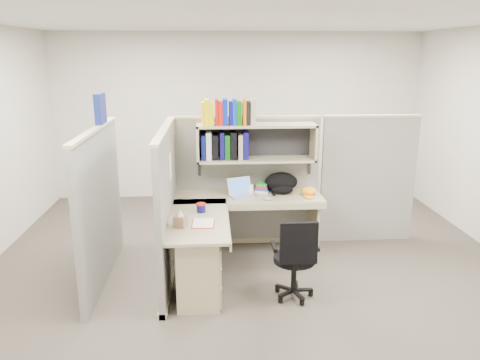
{
  "coord_description": "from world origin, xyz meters",
  "views": [
    {
      "loc": [
        -0.42,
        -4.71,
        2.35
      ],
      "look_at": [
        -0.12,
        0.25,
        1.01
      ],
      "focal_mm": 35.0,
      "sensor_mm": 36.0,
      "label": 1
    }
  ],
  "objects": [
    {
      "name": "tissue_box",
      "position": [
        -0.74,
        -0.43,
        0.82
      ],
      "size": [
        0.14,
        0.14,
        0.17
      ],
      "primitive_type": null,
      "rotation": [
        0.0,
        0.0,
        -0.35
      ],
      "color": "#8A674E",
      "rests_on": "desk"
    },
    {
      "name": "orange_cap",
      "position": [
        0.72,
        0.54,
        0.78
      ],
      "size": [
        0.22,
        0.24,
        0.1
      ],
      "primitive_type": null,
      "rotation": [
        0.0,
        0.0,
        -0.2
      ],
      "color": "orange",
      "rests_on": "desk"
    },
    {
      "name": "task_chair",
      "position": [
        0.36,
        -0.58,
        0.3
      ],
      "size": [
        0.45,
        0.41,
        0.86
      ],
      "color": "black",
      "rests_on": "ground"
    },
    {
      "name": "snack_canister",
      "position": [
        -0.55,
        -0.0,
        0.78
      ],
      "size": [
        0.1,
        0.1,
        0.1
      ],
      "color": "#0E0D4F",
      "rests_on": "desk"
    },
    {
      "name": "backpack",
      "position": [
        0.41,
        0.67,
        0.85
      ],
      "size": [
        0.45,
        0.38,
        0.23
      ],
      "primitive_type": null,
      "rotation": [
        0.0,
        0.0,
        -0.2
      ],
      "color": "black",
      "rests_on": "desk"
    },
    {
      "name": "room_shell",
      "position": [
        0.0,
        0.0,
        1.62
      ],
      "size": [
        6.0,
        6.0,
        6.0
      ],
      "color": "beige",
      "rests_on": "ground"
    },
    {
      "name": "book_stack",
      "position": [
        0.19,
        0.75,
        0.78
      ],
      "size": [
        0.22,
        0.26,
        0.11
      ],
      "primitive_type": null,
      "rotation": [
        0.0,
        0.0,
        -0.33
      ],
      "color": "gray",
      "rests_on": "desk"
    },
    {
      "name": "ground",
      "position": [
        0.0,
        0.0,
        0.0
      ],
      "size": [
        6.0,
        6.0,
        0.0
      ],
      "primitive_type": "plane",
      "color": "#343028",
      "rests_on": "ground"
    },
    {
      "name": "laptop",
      "position": [
        -0.07,
        0.54,
        0.84
      ],
      "size": [
        0.39,
        0.39,
        0.21
      ],
      "primitive_type": null,
      "rotation": [
        0.0,
        0.0,
        0.38
      ],
      "color": "silver",
      "rests_on": "desk"
    },
    {
      "name": "mouse",
      "position": [
        0.2,
        0.37,
        0.75
      ],
      "size": [
        0.1,
        0.08,
        0.03
      ],
      "primitive_type": "ellipsoid",
      "rotation": [
        0.0,
        0.0,
        -0.25
      ],
      "color": "#8295B8",
      "rests_on": "desk"
    },
    {
      "name": "desk",
      "position": [
        -0.41,
        -0.29,
        0.44
      ],
      "size": [
        1.74,
        1.75,
        0.73
      ],
      "color": "gray",
      "rests_on": "ground"
    },
    {
      "name": "paper_cup",
      "position": [
        0.03,
        0.66,
        0.78
      ],
      "size": [
        0.08,
        0.08,
        0.1
      ],
      "primitive_type": "cylinder",
      "rotation": [
        0.0,
        0.0,
        -0.19
      ],
      "color": "white",
      "rests_on": "desk"
    },
    {
      "name": "loose_paper",
      "position": [
        -0.52,
        -0.34,
        0.73
      ],
      "size": [
        0.21,
        0.28,
        0.0
      ],
      "primitive_type": null,
      "rotation": [
        0.0,
        0.0,
        -0.04
      ],
      "color": "white",
      "rests_on": "desk"
    },
    {
      "name": "cubicle",
      "position": [
        -0.37,
        0.45,
        0.91
      ],
      "size": [
        3.79,
        1.84,
        1.95
      ],
      "color": "slate",
      "rests_on": "ground"
    }
  ]
}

